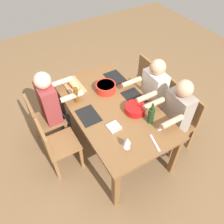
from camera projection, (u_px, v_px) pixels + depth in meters
name	position (u px, v px, depth m)	size (l,w,h in m)	color
ground_plane	(112.00, 141.00, 3.41)	(8.00, 8.00, 0.00)	brown
dining_table	(112.00, 110.00, 2.93)	(1.76, 0.99, 0.74)	brown
chair_far_right	(182.00, 120.00, 3.06)	(0.40, 0.40, 0.85)	olive
diner_far_right	(175.00, 114.00, 2.84)	(0.41, 0.53, 1.20)	#2D2D38
chair_near_left	(42.00, 119.00, 3.06)	(0.40, 0.40, 0.85)	olive
diner_near_left	(52.00, 103.00, 2.97)	(0.41, 0.53, 1.20)	#2D2D38
chair_far_center	(159.00, 99.00, 3.35)	(0.40, 0.40, 0.85)	olive
diner_far_center	(151.00, 92.00, 3.13)	(0.41, 0.53, 1.20)	#2D2D38
chair_far_left	(140.00, 81.00, 3.64)	(0.40, 0.40, 0.85)	olive
chair_near_center	(55.00, 145.00, 2.78)	(0.40, 0.40, 0.85)	olive
serving_bowl_fruit	(135.00, 108.00, 2.78)	(0.26, 0.26, 0.09)	red
serving_bowl_salad	(106.00, 87.00, 3.04)	(0.27, 0.27, 0.11)	red
cutting_board	(73.00, 86.00, 3.14)	(0.40, 0.22, 0.02)	tan
bread_loaf	(73.00, 83.00, 3.10)	(0.32, 0.11, 0.09)	tan
wine_bottle	(151.00, 115.00, 2.62)	(0.08, 0.08, 0.29)	#193819
beer_bottle	(76.00, 95.00, 2.86)	(0.06, 0.06, 0.22)	brown
wine_glass	(127.00, 141.00, 2.35)	(0.08, 0.08, 0.17)	silver
fork_far_right	(164.00, 128.00, 2.62)	(0.02, 0.17, 0.01)	silver
placemat_far_center	(134.00, 97.00, 2.99)	(0.32, 0.23, 0.01)	black
placemat_far_left	(115.00, 77.00, 3.28)	(0.32, 0.23, 0.01)	black
placemat_near_center	(88.00, 116.00, 2.76)	(0.32, 0.23, 0.01)	black
carving_knife	(155.00, 143.00, 2.47)	(0.23, 0.02, 0.01)	silver
napkin_stack	(114.00, 127.00, 2.62)	(0.14, 0.14, 0.02)	white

